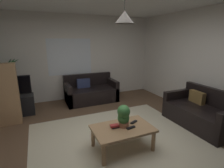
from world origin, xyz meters
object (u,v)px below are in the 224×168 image
tv_stand (15,106)px  potted_palm_corner (9,86)px  tv (12,86)px  coffee_table (123,131)px  remote_on_table_1 (131,128)px  pendant_lamp (125,17)px  book_on_table_0 (115,127)px  book_on_table_1 (114,126)px  couch_under_window (91,92)px  remote_on_table_0 (134,122)px  potted_plant_on_table (123,116)px  bookshelf_corner (1,95)px  couch_right_side (201,114)px

tv_stand → potted_palm_corner: 0.68m
tv → coffee_table: bearing=-51.5°
tv_stand → remote_on_table_1: bearing=-51.0°
potted_palm_corner → pendant_lamp: bearing=-54.9°
pendant_lamp → tv: bearing=128.5°
book_on_table_0 → book_on_table_1: size_ratio=0.80×
tv_stand → tv: size_ratio=1.07×
couch_under_window → remote_on_table_0: 2.55m
remote_on_table_1 → potted_plant_on_table: 0.24m
book_on_table_1 → coffee_table: bearing=-21.0°
book_on_table_1 → tv: tv is taller
book_on_table_0 → bookshelf_corner: 2.67m
book_on_table_1 → pendant_lamp: bearing=-21.0°
remote_on_table_0 → potted_plant_on_table: size_ratio=0.40×
couch_right_side → tv_stand: bearing=-120.5°
remote_on_table_1 → book_on_table_1: bearing=51.9°
book_on_table_1 → remote_on_table_0: (0.40, 0.03, -0.03)m
couch_under_window → potted_palm_corner: 2.28m
coffee_table → book_on_table_1: size_ratio=6.83×
potted_plant_on_table → potted_palm_corner: (-2.04, 2.84, 0.07)m
couch_under_window → book_on_table_0: 2.60m
couch_right_side → book_on_table_1: bearing=-89.3°
couch_under_window → pendant_lamp: pendant_lamp is taller
book_on_table_1 → potted_palm_corner: (-1.88, 2.81, 0.23)m
potted_plant_on_table → pendant_lamp: bearing=-131.9°
couch_under_window → tv: size_ratio=1.84×
potted_palm_corner → couch_right_side: bearing=-34.7°
tv → bookshelf_corner: (-0.18, -0.47, -0.06)m
potted_plant_on_table → tv: (-1.89, 2.31, 0.16)m
coffee_table → remote_on_table_1: 0.16m
potted_plant_on_table → couch_under_window: bearing=85.8°
tv → potted_plant_on_table: bearing=-50.7°
coffee_table → remote_on_table_0: remote_on_table_0 is taller
couch_under_window → couch_right_side: (1.80, -2.55, 0.00)m
potted_plant_on_table → remote_on_table_0: bearing=12.3°
remote_on_table_0 → tv_stand: size_ratio=0.18×
bookshelf_corner → pendant_lamp: 3.15m
coffee_table → bookshelf_corner: (-2.05, 1.87, 0.37)m
couch_under_window → bookshelf_corner: bookshelf_corner is taller
coffee_table → potted_plant_on_table: potted_plant_on_table is taller
couch_under_window → book_on_table_1: couch_under_window is taller
coffee_table → potted_palm_corner: (-2.02, 2.87, 0.33)m
couch_right_side → tv_stand: 4.51m
book_on_table_0 → tv_stand: size_ratio=0.13×
remote_on_table_0 → tv_stand: (-2.14, 2.28, -0.17)m
book_on_table_1 → remote_on_table_1: 0.28m
coffee_table → book_on_table_0: book_on_table_0 is taller
couch_under_window → remote_on_table_1: size_ratio=9.70×
tv_stand → potted_palm_corner: bearing=106.7°
couch_right_side → coffee_table: couch_right_side is taller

